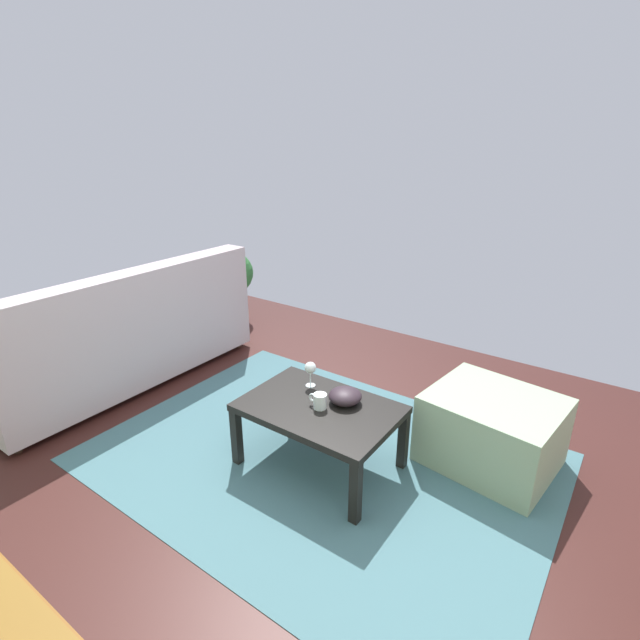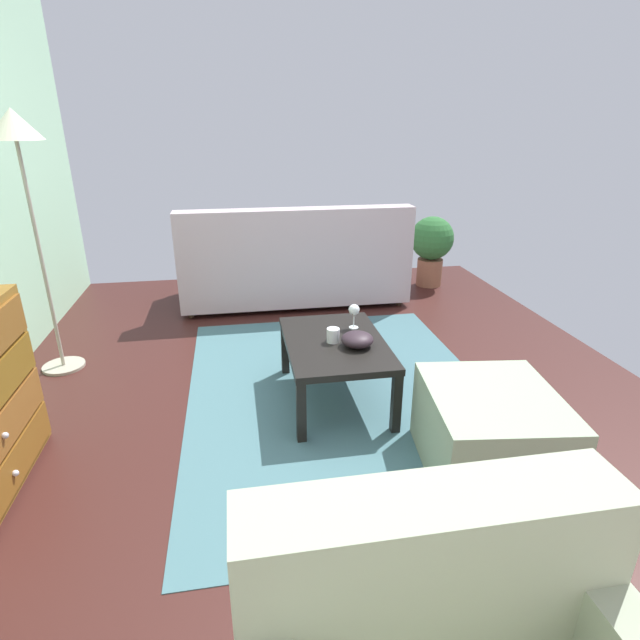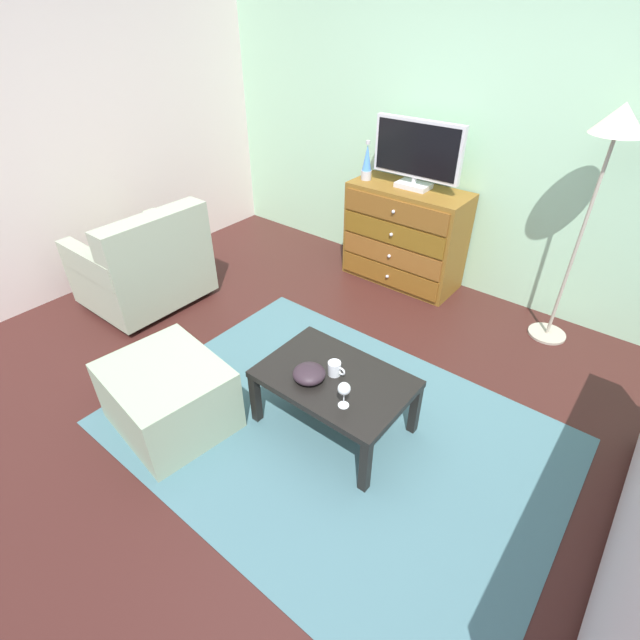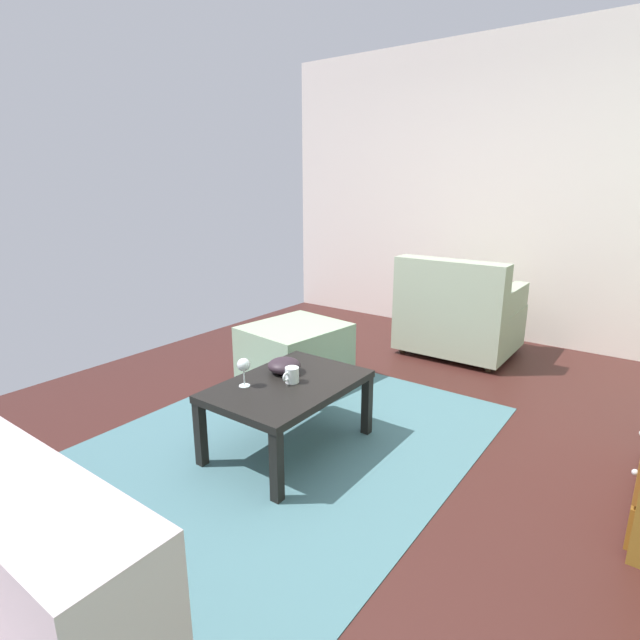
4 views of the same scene
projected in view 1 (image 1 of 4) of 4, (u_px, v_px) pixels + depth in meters
ground_plane at (328, 493)px, 2.61m from camera, size 5.89×4.49×0.05m
area_rug at (319, 457)px, 2.86m from camera, size 2.60×1.90×0.01m
coffee_table at (319, 413)px, 2.68m from camera, size 0.87×0.59×0.40m
wine_glass at (310, 368)px, 2.83m from camera, size 0.07×0.07×0.16m
mug at (320, 401)px, 2.63m from camera, size 0.11×0.08×0.08m
bowl_decorative at (345, 396)px, 2.68m from camera, size 0.19×0.19×0.08m
couch_large at (122, 338)px, 3.67m from camera, size 0.85×2.07×0.92m
ottoman at (492, 430)px, 2.76m from camera, size 0.77×0.68×0.43m
potted_plant at (232, 279)px, 4.89m from camera, size 0.44×0.44×0.72m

